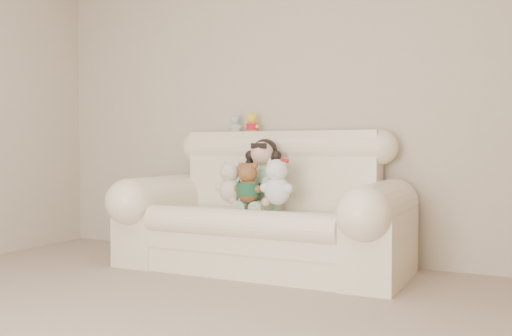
% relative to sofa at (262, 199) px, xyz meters
% --- Properties ---
extents(wall_back, '(4.50, 0.00, 4.50)m').
position_rel_sofa_xyz_m(wall_back, '(0.02, 0.50, 0.78)').
color(wall_back, '#C3B09B').
rests_on(wall_back, ground).
extents(sofa, '(2.10, 0.95, 1.03)m').
position_rel_sofa_xyz_m(sofa, '(0.00, 0.00, 0.00)').
color(sofa, beige).
rests_on(sofa, floor).
extents(seated_child, '(0.36, 0.43, 0.55)m').
position_rel_sofa_xyz_m(seated_child, '(-0.03, 0.08, 0.18)').
color(seated_child, '#327434').
rests_on(seated_child, sofa).
extents(brown_teddy, '(0.23, 0.18, 0.34)m').
position_rel_sofa_xyz_m(brown_teddy, '(-0.05, -0.13, 0.16)').
color(brown_teddy, brown).
rests_on(brown_teddy, sofa).
extents(white_cat, '(0.27, 0.22, 0.39)m').
position_rel_sofa_xyz_m(white_cat, '(0.18, -0.14, 0.18)').
color(white_cat, white).
rests_on(white_cat, sofa).
extents(cream_teddy, '(0.24, 0.19, 0.35)m').
position_rel_sofa_xyz_m(cream_teddy, '(-0.20, -0.12, 0.16)').
color(cream_teddy, beige).
rests_on(cream_teddy, sofa).
extents(yellow_mini_bear, '(0.14, 0.12, 0.19)m').
position_rel_sofa_xyz_m(yellow_mini_bear, '(-0.25, 0.35, 0.59)').
color(yellow_mini_bear, yellow).
rests_on(yellow_mini_bear, sofa).
extents(grey_mini_plush, '(0.13, 0.11, 0.19)m').
position_rel_sofa_xyz_m(grey_mini_plush, '(-0.42, 0.38, 0.59)').
color(grey_mini_plush, '#B6B5BD').
rests_on(grey_mini_plush, sofa).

